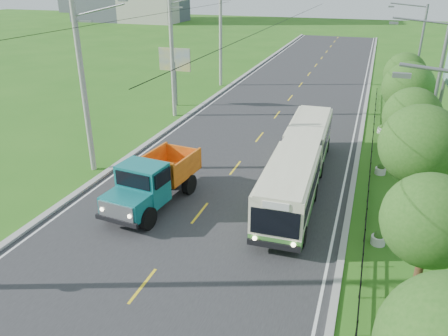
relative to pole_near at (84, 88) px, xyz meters
The scene contains 24 objects.
ground 13.24m from the pole_near, 47.45° to the right, with size 240.00×240.00×0.00m, color #276317.
road 14.67m from the pole_near, 53.09° to the left, with size 14.00×120.00×0.02m, color #28282B.
curb_left 12.14m from the pole_near, 84.48° to the left, with size 0.40×120.00×0.15m, color #9E9E99.
curb_right 19.60m from the pole_near, 35.52° to the left, with size 0.30×120.00×0.10m, color #9E9E99.
edge_line_left 12.22m from the pole_near, 81.66° to the left, with size 0.12×120.00×0.00m, color silver.
edge_line_right 19.21m from the pole_near, 36.41° to the left, with size 0.12×120.00×0.00m, color silver.
centre_dash 13.23m from the pole_near, 47.45° to the right, with size 0.12×2.20×0.00m, color yellow.
railing_right 17.68m from the pole_near, 17.09° to the left, with size 0.04×40.00×0.60m, color black.
pole_near is the anchor object (origin of this frame).
pole_mid 12.00m from the pole_near, 90.00° to the left, with size 3.51×0.32×10.00m.
pole_far 24.00m from the pole_near, 90.00° to the left, with size 3.51×0.32×10.00m.
tree_second 19.44m from the pole_near, 20.74° to the right, with size 3.18×3.26×5.30m.
tree_third 18.17m from the pole_near, ahead, with size 3.60×3.62×6.00m.
tree_fourth 18.89m from the pole_near, 15.84° to the left, with size 3.24×3.31×5.40m.
tree_fifth 21.31m from the pole_near, 31.59° to the left, with size 3.48×3.52×5.80m.
tree_back 24.98m from the pole_near, 43.41° to the left, with size 3.30×3.36×5.50m.
streetlight_mid 19.56m from the pole_near, 14.81° to the left, with size 3.02×0.20×9.07m.
streetlight_far 26.80m from the pole_near, 45.14° to the left, with size 3.02×0.20×9.07m.
planter_near 17.79m from the pole_near, 10.09° to the right, with size 0.64×0.64×0.67m.
planter_mid 18.23m from the pole_near, 16.52° to the left, with size 0.64×0.64×0.67m.
planter_far 21.83m from the pole_near, 37.63° to the left, with size 0.64×0.64×0.67m.
billboard_left 15.10m from the pole_near, 94.72° to the left, with size 3.00×0.20×5.20m.
bus 13.01m from the pole_near, ahead, with size 2.73×14.33×2.75m.
dump_truck 7.31m from the pole_near, 27.13° to the right, with size 2.99×6.45×2.62m.
Camera 1 is at (7.41, -11.90, 11.06)m, focal length 35.00 mm.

